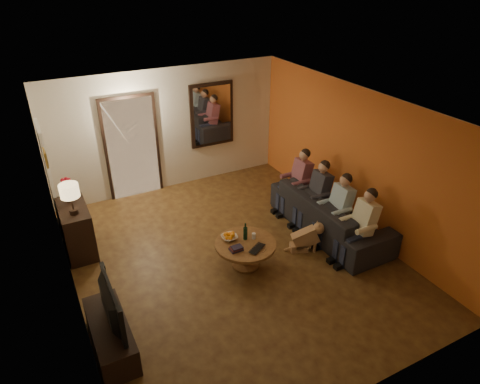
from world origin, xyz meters
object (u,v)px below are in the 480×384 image
tv_stand (111,335)px  person_c (317,196)px  tv (105,306)px  person_b (337,211)px  bowl (229,237)px  laptop (260,250)px  dog (305,237)px  person_d (298,183)px  coffee_table (245,254)px  table_lamp (71,199)px  dresser (77,229)px  wine_bottle (245,231)px  sofa (330,213)px  person_a (361,228)px

tv_stand → person_c: (4.11, 1.20, 0.39)m
tv → person_b: person_b is taller
bowl → laptop: bowl is taller
person_b → dog: 0.73m
person_d → coffee_table: 2.12m
dog → laptop: dog is taller
dog → bowl: (-1.29, 0.33, 0.20)m
table_lamp → person_d: table_lamp is taller
dresser → wine_bottle: (2.39, -1.60, 0.17)m
sofa → person_b: 0.39m
person_b → dog: bearing=-178.6°
table_lamp → bowl: (2.16, -1.26, -0.66)m
coffee_table → tv_stand: bearing=-163.5°
person_a → coffee_table: bearing=158.7°
tv_stand → sofa: size_ratio=0.49×
bowl → sofa: bearing=-0.3°
tv_stand → tv: tv is taller
dog → table_lamp: bearing=177.2°
wine_bottle → person_b: bearing=-6.4°
dresser → sofa: (4.21, -1.49, -0.06)m
tv → tv_stand: bearing=0.0°
person_a → coffee_table: size_ratio=1.21×
person_a → wine_bottle: 1.89m
bowl → person_c: bearing=8.4°
sofa → wine_bottle: (-1.82, -0.11, 0.23)m
table_lamp → coffee_table: 2.92m
dresser → tv: tv is taller
sofa → person_a: size_ratio=2.12×
tv_stand → bowl: bowl is taller
sofa → tv_stand: bearing=102.0°
wine_bottle → tv_stand: bearing=-161.7°
dog → sofa: bearing=44.5°
laptop → wine_bottle: bearing=67.4°
person_d → dresser: bearing=171.9°
sofa → person_d: 0.93m
dresser → person_d: 4.16m
person_d → laptop: bearing=-140.3°
person_a → dog: size_ratio=2.14×
person_a → person_c: same height
sofa → person_c: size_ratio=2.12×
tv_stand → tv: 0.50m
person_b → laptop: bearing=-173.6°
tv_stand → person_d: bearing=23.6°
tv → person_c: person_c is taller
table_lamp → sofa: (4.21, -1.27, -0.77)m
sofa → laptop: (-1.77, -0.49, 0.09)m
dog → laptop: bearing=-148.5°
dresser → dog: 3.90m
dresser → person_b: person_b is taller
person_b → person_d: bearing=90.0°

